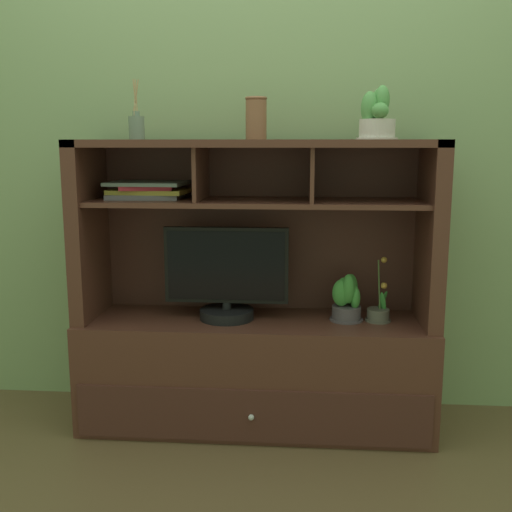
# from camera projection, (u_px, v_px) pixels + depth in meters

# --- Properties ---
(floor_plane) EXTENTS (6.00, 6.00, 0.02)m
(floor_plane) POSITION_uv_depth(u_px,v_px,m) (256.00, 423.00, 2.65)
(floor_plane) COLOR brown
(floor_plane) RESTS_ON ground
(back_wall) EXTENTS (6.00, 0.02, 2.80)m
(back_wall) POSITION_uv_depth(u_px,v_px,m) (261.00, 94.00, 2.63)
(back_wall) COLOR #87A46F
(back_wall) RESTS_ON ground
(media_console) EXTENTS (1.47, 0.47, 1.20)m
(media_console) POSITION_uv_depth(u_px,v_px,m) (256.00, 337.00, 2.58)
(media_console) COLOR #512B22
(media_console) RESTS_ON ground
(tv_monitor) EXTENTS (0.51, 0.23, 0.39)m
(tv_monitor) POSITION_uv_depth(u_px,v_px,m) (226.00, 279.00, 2.52)
(tv_monitor) COLOR black
(tv_monitor) RESTS_ON media_console
(potted_orchid) EXTENTS (0.11, 0.11, 0.27)m
(potted_orchid) POSITION_uv_depth(u_px,v_px,m) (379.00, 312.00, 2.52)
(potted_orchid) COLOR #56534A
(potted_orchid) RESTS_ON media_console
(potted_fern) EXTENTS (0.14, 0.14, 0.20)m
(potted_fern) POSITION_uv_depth(u_px,v_px,m) (347.00, 299.00, 2.51)
(potted_fern) COLOR #514751
(potted_fern) RESTS_ON media_console
(magazine_stack_left) EXTENTS (0.33, 0.26, 0.07)m
(magazine_stack_left) POSITION_uv_depth(u_px,v_px,m) (148.00, 190.00, 2.53)
(magazine_stack_left) COLOR slate
(magazine_stack_left) RESTS_ON media_console
(diffuser_bottle) EXTENTS (0.06, 0.06, 0.23)m
(diffuser_bottle) POSITION_uv_depth(u_px,v_px,m) (137.00, 127.00, 2.42)
(diffuser_bottle) COLOR slate
(diffuser_bottle) RESTS_ON media_console
(potted_succulent) EXTENTS (0.16, 0.16, 0.21)m
(potted_succulent) POSITION_uv_depth(u_px,v_px,m) (377.00, 119.00, 2.36)
(potted_succulent) COLOR silver
(potted_succulent) RESTS_ON media_console
(ceramic_vase) EXTENTS (0.09, 0.09, 0.17)m
(ceramic_vase) POSITION_uv_depth(u_px,v_px,m) (256.00, 118.00, 2.41)
(ceramic_vase) COLOR brown
(ceramic_vase) RESTS_ON media_console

